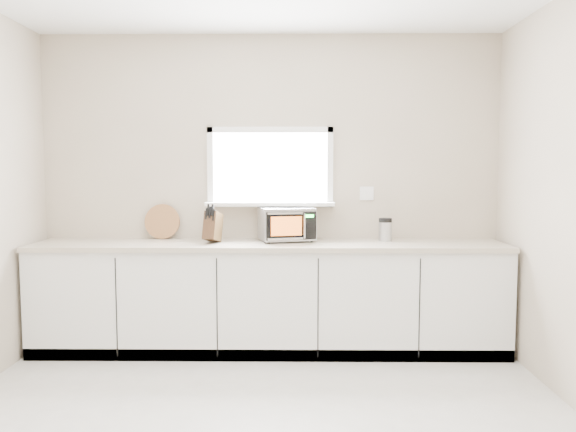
{
  "coord_description": "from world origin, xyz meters",
  "views": [
    {
      "loc": [
        0.21,
        -2.95,
        1.53
      ],
      "look_at": [
        0.16,
        1.55,
        1.16
      ],
      "focal_mm": 35.0,
      "sensor_mm": 36.0,
      "label": 1
    }
  ],
  "objects": [
    {
      "name": "cutting_board",
      "position": [
        -0.95,
        1.94,
        1.07
      ],
      "size": [
        0.31,
        0.07,
        0.31
      ],
      "primitive_type": "cylinder",
      "rotation": [
        1.4,
        0.0,
        0.0
      ],
      "color": "olive",
      "rests_on": "countertop"
    },
    {
      "name": "microwave",
      "position": [
        0.15,
        1.81,
        1.07
      ],
      "size": [
        0.51,
        0.44,
        0.28
      ],
      "rotation": [
        0.0,
        0.0,
        0.25
      ],
      "color": "black",
      "rests_on": "countertop"
    },
    {
      "name": "coffee_grinder",
      "position": [
        0.99,
        1.82,
        1.02
      ],
      "size": [
        0.14,
        0.14,
        0.2
      ],
      "rotation": [
        0.0,
        0.0,
        -0.26
      ],
      "color": "#ABADB2",
      "rests_on": "countertop"
    },
    {
      "name": "cabinets",
      "position": [
        0.0,
        1.7,
        0.44
      ],
      "size": [
        3.92,
        0.6,
        0.88
      ],
      "primitive_type": "cube",
      "color": "silver",
      "rests_on": "ground"
    },
    {
      "name": "knife_block",
      "position": [
        -0.47,
        1.68,
        1.06
      ],
      "size": [
        0.16,
        0.25,
        0.33
      ],
      "rotation": [
        0.0,
        0.0,
        -0.25
      ],
      "color": "#4A341A",
      "rests_on": "countertop"
    },
    {
      "name": "countertop",
      "position": [
        0.0,
        1.69,
        0.9
      ],
      "size": [
        3.92,
        0.64,
        0.04
      ],
      "primitive_type": "cube",
      "color": "#C0B39E",
      "rests_on": "cabinets"
    },
    {
      "name": "back_wall",
      "position": [
        0.0,
        2.0,
        1.36
      ],
      "size": [
        4.0,
        0.17,
        2.7
      ],
      "color": "beige",
      "rests_on": "ground"
    }
  ]
}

